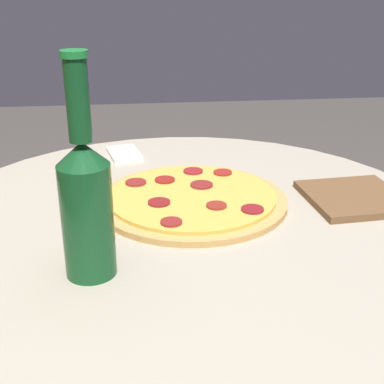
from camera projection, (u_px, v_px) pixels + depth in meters
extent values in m
cylinder|color=#B2A893|center=(186.00, 222.00, 0.86)|extent=(0.86, 0.86, 0.02)
cylinder|color=tan|center=(192.00, 200.00, 0.90)|extent=(0.32, 0.32, 0.01)
cylinder|color=#E0BC4C|center=(192.00, 196.00, 0.89)|extent=(0.28, 0.28, 0.01)
cylinder|color=maroon|center=(159.00, 202.00, 0.86)|extent=(0.04, 0.04, 0.00)
cylinder|color=maroon|center=(202.00, 185.00, 0.93)|extent=(0.04, 0.04, 0.00)
cylinder|color=maroon|center=(171.00, 222.00, 0.79)|extent=(0.03, 0.03, 0.00)
cylinder|color=maroon|center=(223.00, 172.00, 0.98)|extent=(0.03, 0.03, 0.00)
cylinder|color=maroon|center=(165.00, 180.00, 0.95)|extent=(0.04, 0.04, 0.00)
cylinder|color=maroon|center=(193.00, 171.00, 0.99)|extent=(0.04, 0.04, 0.00)
cylinder|color=maroon|center=(252.00, 209.00, 0.83)|extent=(0.04, 0.04, 0.00)
cylinder|color=maroon|center=(216.00, 205.00, 0.85)|extent=(0.03, 0.03, 0.00)
cylinder|color=maroon|center=(136.00, 182.00, 0.94)|extent=(0.04, 0.04, 0.00)
cylinder|color=#144C23|center=(88.00, 221.00, 0.66)|extent=(0.07, 0.07, 0.15)
cone|color=#144C23|center=(82.00, 153.00, 0.63)|extent=(0.07, 0.07, 0.03)
cylinder|color=#144C23|center=(78.00, 101.00, 0.61)|extent=(0.03, 0.03, 0.10)
cylinder|color=#1E8438|center=(74.00, 54.00, 0.59)|extent=(0.03, 0.03, 0.01)
cube|color=brown|center=(355.00, 197.00, 0.91)|extent=(0.17, 0.17, 0.01)
cube|color=white|center=(124.00, 154.00, 1.13)|extent=(0.11, 0.08, 0.01)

